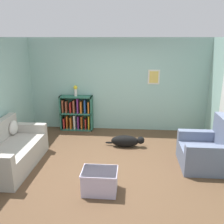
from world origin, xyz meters
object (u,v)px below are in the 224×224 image
Objects in this scene: bookshelf at (77,113)px; coffee_table at (100,180)px; couch at (10,152)px; recliner_chair at (207,151)px; dog at (126,141)px; vase at (75,90)px.

coffee_table is at bearing -70.41° from bookshelf.
coffee_table is (1.96, -0.72, -0.11)m from couch.
recliner_chair is (3.17, -1.92, -0.13)m from bookshelf.
dog is at bearing 154.17° from recliner_chair.
couch is at bearing -174.72° from recliner_chair.
couch is 5.90× the size of vase.
dog is (-1.70, 0.82, -0.20)m from recliner_chair.
couch is at bearing -111.26° from vase.
bookshelf is (0.89, 2.30, 0.16)m from couch.
bookshelf is 3.30× the size of vase.
vase reaches higher than bookshelf.
coffee_table reaches higher than dog.
recliner_chair is at bearing -25.83° from dog.
recliner_chair reaches higher than couch.
coffee_table is at bearing -101.85° from dog.
vase reaches higher than recliner_chair.
couch is at bearing 159.80° from coffee_table.
bookshelf reaches higher than coffee_table.
couch is 4.08m from recliner_chair.
bookshelf is 1.04× the size of dog.
bookshelf is 3.22m from coffee_table.
recliner_chair is 1.71× the size of coffee_table.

